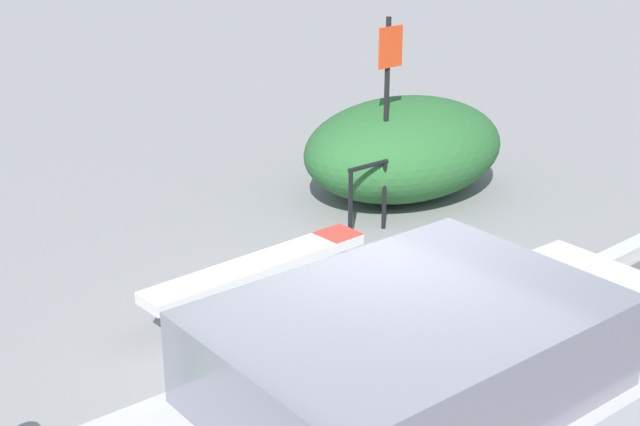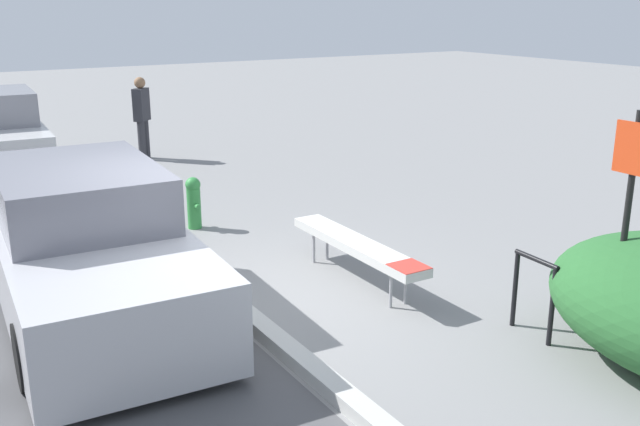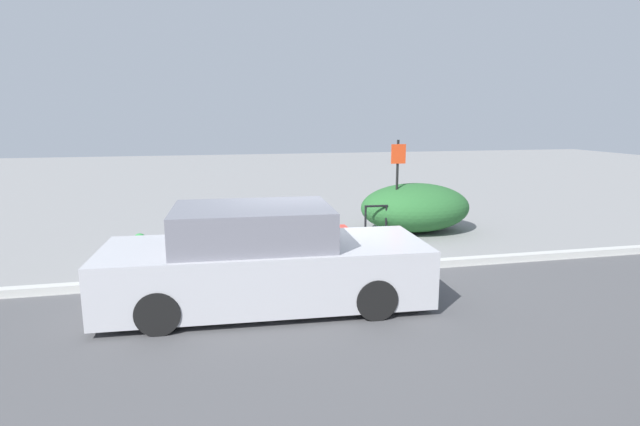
{
  "view_description": "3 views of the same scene",
  "coord_description": "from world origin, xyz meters",
  "px_view_note": "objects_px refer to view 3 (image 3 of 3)",
  "views": [
    {
      "loc": [
        -4.39,
        -4.32,
        3.85
      ],
      "look_at": [
        1.19,
        2.04,
        0.55
      ],
      "focal_mm": 50.0,
      "sensor_mm": 36.0,
      "label": 1
    },
    {
      "loc": [
        6.55,
        -2.87,
        3.2
      ],
      "look_at": [
        0.61,
        0.74,
        1.13
      ],
      "focal_mm": 40.0,
      "sensor_mm": 36.0,
      "label": 2
    },
    {
      "loc": [
        -1.64,
        -8.54,
        2.84
      ],
      "look_at": [
        0.55,
        1.26,
        0.89
      ],
      "focal_mm": 28.0,
      "sensor_mm": 36.0,
      "label": 3
    }
  ],
  "objects_px": {
    "fire_hydrant": "(141,253)",
    "sign_post": "(397,178)",
    "parked_car_near": "(264,262)",
    "bike_rack": "(376,219)",
    "bench": "(294,232)"
  },
  "relations": [
    {
      "from": "bench",
      "to": "fire_hydrant",
      "type": "height_order",
      "value": "fire_hydrant"
    },
    {
      "from": "fire_hydrant",
      "to": "sign_post",
      "type": "bearing_deg",
      "value": 18.69
    },
    {
      "from": "sign_post",
      "to": "parked_car_near",
      "type": "bearing_deg",
      "value": -132.87
    },
    {
      "from": "bench",
      "to": "parked_car_near",
      "type": "bearing_deg",
      "value": -108.19
    },
    {
      "from": "bench",
      "to": "bike_rack",
      "type": "xyz_separation_m",
      "value": [
        2.06,
        0.7,
        0.05
      ]
    },
    {
      "from": "bench",
      "to": "sign_post",
      "type": "xyz_separation_m",
      "value": [
        2.7,
        1.07,
        0.93
      ]
    },
    {
      "from": "bike_rack",
      "to": "sign_post",
      "type": "bearing_deg",
      "value": 29.76
    },
    {
      "from": "sign_post",
      "to": "fire_hydrant",
      "type": "distance_m",
      "value": 6.07
    },
    {
      "from": "fire_hydrant",
      "to": "parked_car_near",
      "type": "relative_size",
      "value": 0.16
    },
    {
      "from": "bench",
      "to": "sign_post",
      "type": "height_order",
      "value": "sign_post"
    },
    {
      "from": "fire_hydrant",
      "to": "parked_car_near",
      "type": "xyz_separation_m",
      "value": [
        2.02,
        -2.01,
        0.28
      ]
    },
    {
      "from": "fire_hydrant",
      "to": "parked_car_near",
      "type": "distance_m",
      "value": 2.87
    },
    {
      "from": "bike_rack",
      "to": "sign_post",
      "type": "xyz_separation_m",
      "value": [
        0.65,
        0.37,
        0.88
      ]
    },
    {
      "from": "sign_post",
      "to": "fire_hydrant",
      "type": "bearing_deg",
      "value": -161.31
    },
    {
      "from": "fire_hydrant",
      "to": "parked_car_near",
      "type": "height_order",
      "value": "parked_car_near"
    }
  ]
}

